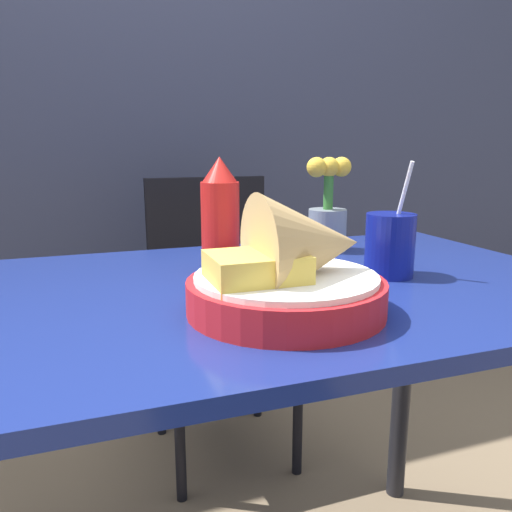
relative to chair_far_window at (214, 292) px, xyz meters
The scene contains 7 objects.
wall_window 0.94m from the chair_far_window, 105.95° to the left, with size 7.00×0.06×2.60m.
dining_table 0.78m from the chair_far_window, 101.04° to the right, with size 1.24×0.71×0.76m.
chair_far_window is the anchor object (origin of this frame).
food_basket 0.96m from the chair_far_window, 97.57° to the right, with size 0.28×0.28×0.17m.
ketchup_bottle 0.76m from the chair_far_window, 103.52° to the right, with size 0.07×0.07×0.21m.
drink_cup 0.84m from the chair_far_window, 81.14° to the right, with size 0.09×0.09×0.21m.
flower_vase 0.64m from the chair_far_window, 77.20° to the right, with size 0.10×0.09×0.21m.
Camera 1 is at (-0.25, -0.77, 0.99)m, focal length 35.00 mm.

